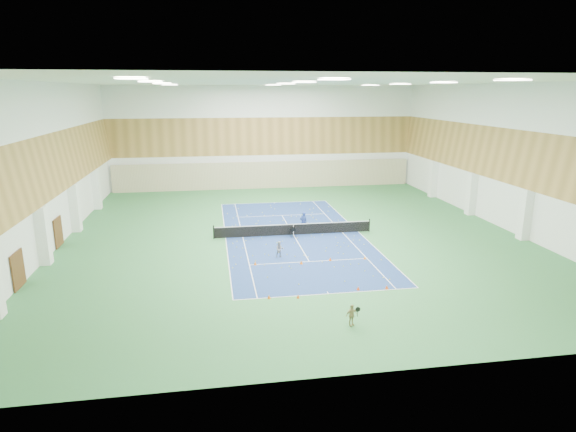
{
  "coord_description": "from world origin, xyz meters",
  "views": [
    {
      "loc": [
        -6.39,
        -36.89,
        11.34
      ],
      "look_at": [
        -0.68,
        -1.45,
        2.0
      ],
      "focal_mm": 30.0,
      "sensor_mm": 36.0,
      "label": 1
    }
  ],
  "objects_px": {
    "tennis_net": "(293,229)",
    "ball_cart": "(293,232)",
    "coach": "(303,222)",
    "child_court": "(280,249)",
    "child_apron": "(351,315)"
  },
  "relations": [
    {
      "from": "tennis_net",
      "to": "coach",
      "type": "relative_size",
      "value": 7.44
    },
    {
      "from": "coach",
      "to": "ball_cart",
      "type": "relative_size",
      "value": 2.13
    },
    {
      "from": "child_court",
      "to": "tennis_net",
      "type": "bearing_deg",
      "value": 71.06
    },
    {
      "from": "child_apron",
      "to": "ball_cart",
      "type": "xyz_separation_m",
      "value": [
        -0.34,
        15.21,
        -0.16
      ]
    },
    {
      "from": "tennis_net",
      "to": "ball_cart",
      "type": "xyz_separation_m",
      "value": [
        -0.15,
        -0.6,
        -0.15
      ]
    },
    {
      "from": "tennis_net",
      "to": "coach",
      "type": "height_order",
      "value": "coach"
    },
    {
      "from": "tennis_net",
      "to": "child_apron",
      "type": "distance_m",
      "value": 15.82
    },
    {
      "from": "tennis_net",
      "to": "ball_cart",
      "type": "height_order",
      "value": "tennis_net"
    },
    {
      "from": "tennis_net",
      "to": "child_court",
      "type": "xyz_separation_m",
      "value": [
        -1.88,
        -5.16,
        0.04
      ]
    },
    {
      "from": "child_apron",
      "to": "ball_cart",
      "type": "bearing_deg",
      "value": 72.88
    },
    {
      "from": "child_apron",
      "to": "ball_cart",
      "type": "relative_size",
      "value": 1.39
    },
    {
      "from": "tennis_net",
      "to": "coach",
      "type": "bearing_deg",
      "value": 38.75
    },
    {
      "from": "ball_cart",
      "to": "child_court",
      "type": "bearing_deg",
      "value": -113.97
    },
    {
      "from": "coach",
      "to": "tennis_net",
      "type": "bearing_deg",
      "value": 27.73
    },
    {
      "from": "tennis_net",
      "to": "child_apron",
      "type": "bearing_deg",
      "value": -89.28
    }
  ]
}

